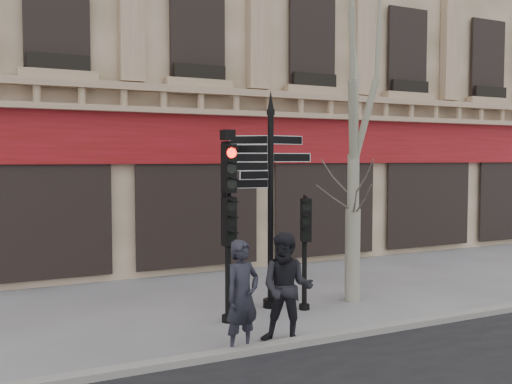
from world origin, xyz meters
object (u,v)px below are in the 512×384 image
at_px(pedestrian_b, 287,288).
at_px(plane_tree, 355,48).
at_px(fingerpost, 271,163).
at_px(traffic_signal_main, 228,201).
at_px(traffic_signal_secondary, 305,232).
at_px(pedestrian_a, 242,297).

bearing_deg(pedestrian_b, plane_tree, 72.48).
distance_m(fingerpost, traffic_signal_main, 1.52).
height_order(traffic_signal_main, pedestrian_b, traffic_signal_main).
relative_size(traffic_signal_secondary, pedestrian_b, 1.23).
bearing_deg(pedestrian_a, traffic_signal_main, 57.06).
distance_m(traffic_signal_secondary, pedestrian_a, 2.95).
height_order(traffic_signal_secondary, pedestrian_b, traffic_signal_secondary).
relative_size(traffic_signal_main, traffic_signal_secondary, 1.59).
bearing_deg(pedestrian_b, traffic_signal_secondary, 88.95).
bearing_deg(pedestrian_a, pedestrian_b, -9.11).
relative_size(traffic_signal_secondary, plane_tree, 0.29).
xyz_separation_m(traffic_signal_main, pedestrian_b, (0.41, -1.55, -1.36)).
xyz_separation_m(traffic_signal_main, traffic_signal_secondary, (1.75, 0.14, -0.70)).
distance_m(traffic_signal_secondary, plane_tree, 4.06).
height_order(fingerpost, plane_tree, plane_tree).
bearing_deg(traffic_signal_secondary, pedestrian_a, -117.11).
xyz_separation_m(traffic_signal_secondary, plane_tree, (1.31, 0.17, 3.84)).
distance_m(plane_tree, pedestrian_a, 6.07).
bearing_deg(pedestrian_b, pedestrian_a, -134.39).
height_order(fingerpost, traffic_signal_secondary, fingerpost).
height_order(fingerpost, traffic_signal_main, fingerpost).
height_order(traffic_signal_secondary, pedestrian_a, traffic_signal_secondary).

